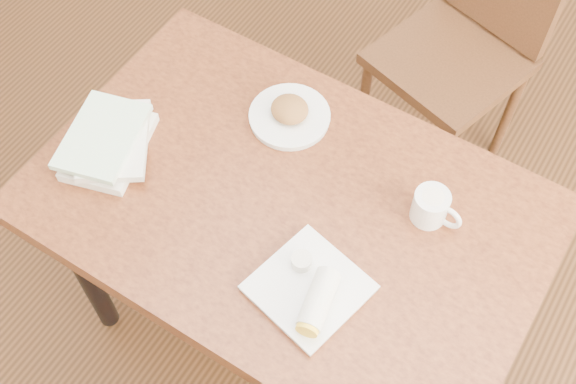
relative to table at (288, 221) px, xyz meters
The scene contains 7 objects.
ground 0.67m from the table, ahead, with size 4.00×5.00×0.01m, color #472814.
table is the anchor object (origin of this frame).
chair_far 0.96m from the table, 84.93° to the left, with size 0.52×0.52×0.95m.
plate_scone 0.27m from the table, 121.32° to the left, with size 0.21×0.21×0.07m.
coffee_mug 0.36m from the table, 26.00° to the left, with size 0.12×0.08×0.08m.
plate_burrito 0.27m from the table, 45.69° to the right, with size 0.26×0.26×0.07m.
book_stack 0.48m from the table, 167.42° to the right, with size 0.27×0.29×0.06m.
Camera 1 is at (0.47, -0.75, 2.20)m, focal length 45.00 mm.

